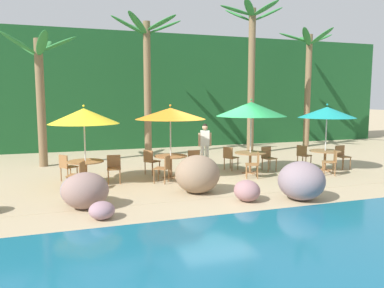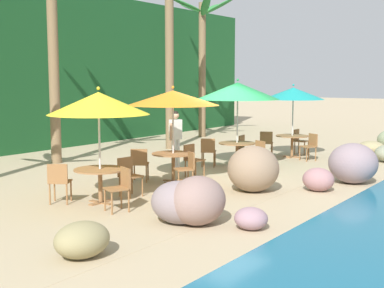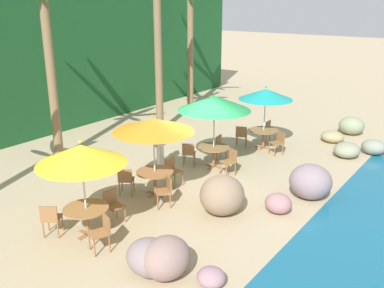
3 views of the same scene
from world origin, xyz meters
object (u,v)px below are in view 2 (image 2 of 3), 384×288
at_px(waiter_in_white, 176,135).
at_px(chair_green_inland, 208,150).
at_px(palm_tree_third, 169,26).
at_px(palm_tree_fourth, 202,47).
at_px(dining_table_teal, 292,139).
at_px(umbrella_orange, 173,98).
at_px(dining_table_orange, 173,158).
at_px(chair_green_left, 257,153).
at_px(umbrella_teal, 293,94).
at_px(chair_orange_left, 187,167).
at_px(chair_teal_seaward, 299,140).
at_px(chair_teal_left, 310,145).
at_px(umbrella_green, 238,91).
at_px(chair_yellow_inland, 59,180).
at_px(chair_orange_inland, 140,162).
at_px(umbrella_yellow, 99,103).
at_px(chair_teal_inland, 266,142).
at_px(chair_yellow_left, 121,186).
at_px(dining_table_yellow, 100,175).
at_px(dining_table_green, 237,147).
at_px(chair_orange_seaward, 192,158).
at_px(chair_yellow_seaward, 128,174).
at_px(chair_green_seaward, 245,147).
at_px(palm_tree_second, 52,28).

bearing_deg(waiter_in_white, chair_green_inland, -42.61).
distance_m(palm_tree_third, palm_tree_fourth, 4.35).
bearing_deg(dining_table_teal, umbrella_orange, 173.64).
relative_size(dining_table_orange, dining_table_teal, 1.00).
distance_m(chair_green_left, umbrella_teal, 3.49).
height_order(chair_orange_left, chair_teal_seaward, same).
relative_size(chair_orange_left, palm_tree_third, 0.13).
relative_size(chair_teal_seaward, chair_teal_left, 1.00).
bearing_deg(umbrella_green, palm_tree_third, 62.95).
distance_m(chair_yellow_inland, dining_table_teal, 9.08).
distance_m(dining_table_orange, chair_teal_seaward, 6.56).
bearing_deg(chair_orange_inland, umbrella_teal, -11.71).
height_order(umbrella_yellow, umbrella_green, umbrella_green).
bearing_deg(chair_yellow_inland, chair_teal_inland, -2.34).
height_order(chair_yellow_left, chair_teal_seaward, same).
xyz_separation_m(chair_teal_seaward, chair_teal_inland, (-1.27, 0.62, 0.00)).
relative_size(dining_table_orange, chair_green_inland, 1.26).
bearing_deg(chair_yellow_left, chair_teal_left, -2.85).
relative_size(chair_yellow_inland, chair_orange_inland, 1.00).
distance_m(chair_orange_left, umbrella_green, 3.78).
height_order(dining_table_teal, palm_tree_fourth, palm_tree_fourth).
distance_m(dining_table_yellow, dining_table_green, 5.63).
height_order(chair_teal_seaward, chair_teal_inland, same).
bearing_deg(waiter_in_white, palm_tree_fourth, 29.42).
bearing_deg(dining_table_teal, dining_table_yellow, 176.96).
bearing_deg(dining_table_green, chair_teal_left, -26.71).
bearing_deg(chair_teal_seaward, chair_green_inland, 165.77).
bearing_deg(dining_table_yellow, umbrella_green, 0.14).
height_order(dining_table_green, chair_green_left, chair_green_left).
distance_m(dining_table_orange, palm_tree_third, 7.59).
height_order(umbrella_orange, chair_teal_inland, umbrella_orange).
height_order(chair_orange_seaward, chair_green_left, same).
bearing_deg(chair_teal_inland, chair_yellow_seaward, -177.54).
xyz_separation_m(chair_teal_seaward, waiter_in_white, (-4.86, 1.72, 0.47)).
bearing_deg(umbrella_yellow, chair_yellow_left, -106.60).
bearing_deg(chair_green_seaward, chair_yellow_inland, 176.57).
bearing_deg(dining_table_green, chair_orange_seaward, 174.61).
bearing_deg(chair_green_inland, chair_green_left, -81.76).
xyz_separation_m(umbrella_green, dining_table_teal, (2.82, -0.46, -1.65)).
bearing_deg(chair_yellow_left, chair_teal_inland, 7.67).
relative_size(chair_green_left, waiter_in_white, 0.51).
xyz_separation_m(chair_yellow_seaward, chair_orange_inland, (1.36, 0.86, 0.00)).
distance_m(umbrella_orange, dining_table_orange, 1.53).
relative_size(dining_table_orange, chair_teal_inland, 1.26).
height_order(chair_yellow_left, umbrella_teal, umbrella_teal).
bearing_deg(palm_tree_second, chair_green_left, -68.09).
xyz_separation_m(dining_table_yellow, chair_green_inland, (5.16, 0.72, -0.10)).
bearing_deg(umbrella_orange, chair_yellow_left, -161.49).
height_order(dining_table_orange, chair_green_inland, chair_green_inland).
distance_m(dining_table_yellow, umbrella_orange, 3.16).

